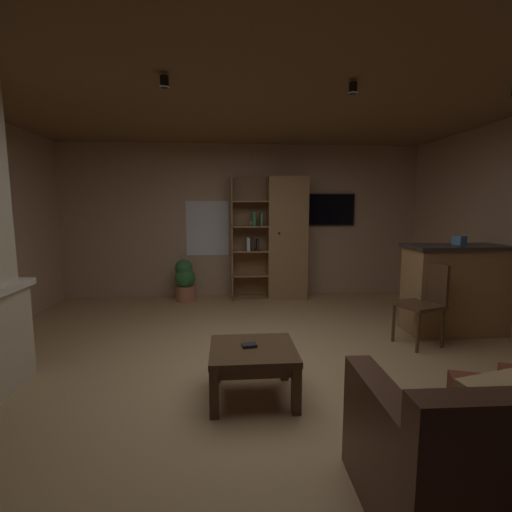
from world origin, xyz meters
The scene contains 14 objects.
floor centered at (0.00, 0.00, -0.01)m, with size 6.14×6.07×0.02m, color tan.
wall_back centered at (0.00, 3.06, 1.30)m, with size 6.26×0.06×2.61m, color tan.
ceiling centered at (0.00, 0.00, 2.62)m, with size 6.14×6.07×0.02m, color brown.
window_pane_back centered at (-0.62, 3.03, 1.19)m, with size 0.73×0.01×0.93m, color white.
bookshelf_cabinet centered at (0.63, 2.79, 1.02)m, with size 1.27×0.41×2.05m.
kitchen_bar_counter centered at (2.62, 0.87, 0.55)m, with size 1.46×0.57×1.09m.
tissue_box centered at (2.52, 0.89, 1.15)m, with size 0.12×0.12×0.11m, color #598CBF.
coffee_table centered at (-0.10, -0.48, 0.34)m, with size 0.69×0.64×0.42m.
table_book_0 centered at (-0.13, -0.46, 0.43)m, with size 0.12×0.08×0.02m, color black.
dining_chair centered at (1.92, 0.53, 0.53)m, with size 0.53×0.53×0.92m.
potted_floor_plant centered at (-0.99, 2.68, 0.35)m, with size 0.35×0.34×0.70m.
wall_mounted_tv centered at (1.46, 3.00, 1.51)m, with size 0.98×0.06×0.55m.
track_light_spot_1 centered at (-0.78, -0.19, 2.54)m, with size 0.07×0.07×0.09m, color black.
track_light_spot_2 centered at (0.77, -0.17, 2.54)m, with size 0.07×0.07×0.09m, color black.
Camera 1 is at (-0.31, -3.29, 1.55)m, focal length 25.50 mm.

